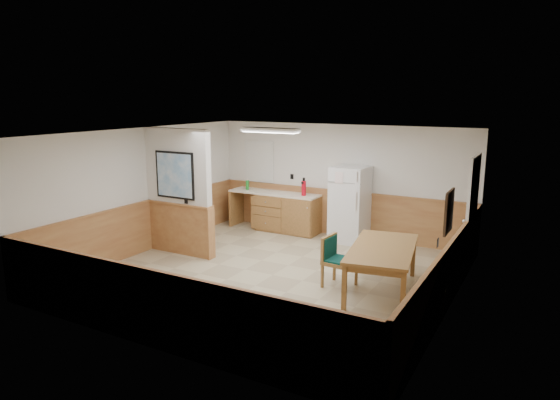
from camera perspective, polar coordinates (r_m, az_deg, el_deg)
The scene contains 20 objects.
ground at distance 8.92m, azimuth -0.82°, elevation -8.56°, with size 6.00×6.00×0.00m, color tan.
ceiling at distance 8.39m, azimuth -0.88°, elevation 7.67°, with size 6.00×6.00×0.02m, color white.
back_wall at distance 11.22m, azimuth 6.84°, elevation 2.21°, with size 6.00×0.02×2.50m, color silver.
right_wall at distance 7.57m, azimuth 19.26°, elevation -3.06°, with size 0.02×6.00×2.50m, color silver.
left_wall at distance 10.37m, azimuth -15.36°, elevation 1.08°, with size 0.02×6.00×2.50m, color silver.
wainscot_back at distance 11.35m, azimuth 6.71°, elevation -1.54°, with size 6.00×0.04×1.00m, color #B58448.
wainscot_right at distance 7.79m, azimuth 18.73°, elevation -8.39°, with size 0.04×6.00×1.00m, color #B58448.
wainscot_left at distance 10.52m, azimuth -15.06°, elevation -2.95°, with size 0.04×6.00×1.00m, color #B58448.
partition_wall at distance 10.01m, azimuth -11.50°, elevation 0.79°, with size 1.50×0.20×2.50m.
kitchen_counter at distance 11.60m, azimuth 0.62°, elevation -1.36°, with size 2.20×0.61×1.00m.
exterior_door at distance 9.45m, azimuth 21.02°, elevation -1.55°, with size 0.07×1.02×2.15m.
kitchen_window at distance 12.10m, azimuth -2.42°, elevation 4.42°, with size 0.80×0.04×1.00m.
wall_painting at distance 7.22m, azimuth 18.73°, elevation -1.28°, with size 0.04×0.50×0.60m.
fluorescent_fixture at distance 9.91m, azimuth -1.12°, elevation 7.99°, with size 1.20×0.30×0.09m.
refrigerator at distance 10.82m, azimuth 7.97°, elevation -0.50°, with size 0.75×0.73×1.64m.
dining_table at distance 8.16m, azimuth 11.64°, elevation -5.89°, with size 1.28×2.06×0.75m.
dining_bench at distance 8.15m, azimuth 17.80°, elevation -8.61°, with size 0.46×1.60×0.45m.
dining_chair at distance 8.35m, azimuth 6.29°, elevation -6.48°, with size 0.70×0.52×0.85m.
fire_extinguisher at distance 11.24m, azimuth 2.73°, elevation 1.41°, with size 0.13×0.13×0.41m.
soap_bottle at distance 11.97m, azimuth -3.75°, elevation 1.73°, with size 0.07×0.07×0.23m, color green.
Camera 1 is at (4.19, -7.24, 3.11)m, focal length 32.00 mm.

